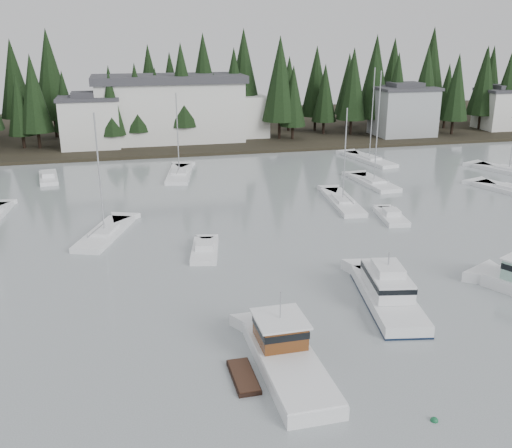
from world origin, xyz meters
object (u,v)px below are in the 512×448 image
at_px(runabout_3, 49,179).
at_px(harbor_inn, 182,109).
at_px(house_east_a, 403,110).
at_px(cabin_cruiser_center, 387,294).
at_px(sailboat_9, 509,172).
at_px(house_east_b, 504,108).
at_px(sailboat_5, 369,161).
at_px(sailboat_6, 179,175).
at_px(house_west, 90,121).
at_px(sailboat_8, 105,235).
at_px(runabout_1, 391,218).
at_px(sailboat_2, 374,184).
at_px(lobster_boat_brown, 285,360).
at_px(sailboat_4, 342,203).
at_px(runabout_4, 205,252).
at_px(sailboat_3, 512,192).

bearing_deg(runabout_3, harbor_inn, -49.17).
distance_m(house_east_a, cabin_cruiser_center, 68.70).
bearing_deg(sailboat_9, house_east_b, -56.29).
height_order(sailboat_5, sailboat_6, sailboat_5).
bearing_deg(house_west, sailboat_6, -60.31).
height_order(house_west, sailboat_8, sailboat_8).
relative_size(house_east_a, sailboat_6, 0.93).
bearing_deg(runabout_1, sailboat_2, -8.54).
bearing_deg(house_east_a, sailboat_8, -141.00).
bearing_deg(runabout_1, harbor_inn, 27.25).
relative_size(house_west, sailboat_9, 0.64).
bearing_deg(sailboat_9, lobster_boat_brown, 109.78).
xyz_separation_m(house_east_b, runabout_1, (-45.09, -45.18, -4.27)).
bearing_deg(cabin_cruiser_center, sailboat_9, -35.78).
xyz_separation_m(lobster_boat_brown, runabout_3, (-17.63, 48.93, -0.40)).
bearing_deg(lobster_boat_brown, sailboat_8, 21.46).
distance_m(sailboat_4, sailboat_9, 29.05).
bearing_deg(runabout_4, runabout_3, 39.03).
height_order(runabout_1, runabout_3, same).
distance_m(sailboat_3, runabout_4, 40.20).
xyz_separation_m(sailboat_3, sailboat_8, (-47.09, -4.67, -0.01)).
distance_m(house_west, runabout_3, 20.12).
relative_size(harbor_inn, sailboat_4, 2.66).
xyz_separation_m(house_west, runabout_4, (10.95, -49.25, -4.52)).
height_order(sailboat_2, runabout_4, sailboat_2).
bearing_deg(lobster_boat_brown, sailboat_4, -27.87).
relative_size(house_east_a, runabout_3, 1.49).
bearing_deg(house_west, sailboat_4, -53.57).
height_order(sailboat_6, sailboat_8, sailboat_8).
relative_size(sailboat_2, runabout_4, 2.37).
xyz_separation_m(sailboat_3, runabout_3, (-54.44, 19.08, 0.06)).
bearing_deg(sailboat_6, harbor_inn, 3.26).
bearing_deg(harbor_inn, sailboat_6, -97.64).
xyz_separation_m(cabin_cruiser_center, sailboat_4, (6.03, 23.65, -0.59)).
distance_m(house_east_b, cabin_cruiser_center, 82.78).
xyz_separation_m(cabin_cruiser_center, runabout_1, (8.89, 17.48, -0.51)).
bearing_deg(harbor_inn, sailboat_2, -59.69).
bearing_deg(sailboat_3, harbor_inn, 21.04).
bearing_deg(cabin_cruiser_center, sailboat_5, -12.40).
relative_size(sailboat_9, runabout_4, 2.45).
bearing_deg(sailboat_9, sailboat_8, 82.06).
bearing_deg(runabout_4, sailboat_2, -41.29).
height_order(house_west, sailboat_2, sailboat_2).
xyz_separation_m(house_west, house_east_b, (76.00, 1.00, -0.25)).
height_order(house_east_a, sailboat_6, sailboat_6).
relative_size(sailboat_5, runabout_1, 2.34).
bearing_deg(house_west, harbor_inn, 12.52).
distance_m(house_west, runabout_4, 50.66).
relative_size(house_east_a, sailboat_5, 0.76).
bearing_deg(house_west, runabout_1, -55.02).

